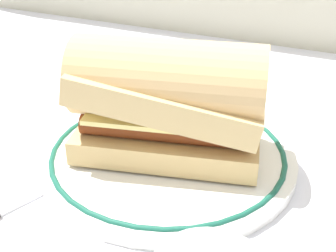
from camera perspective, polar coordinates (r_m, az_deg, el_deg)
The scene contains 3 objects.
ground_plane at distance 0.54m, azimuth -0.95°, elevation -3.01°, with size 1.50×1.50×0.00m, color silver.
plate at distance 0.52m, azimuth -0.00°, elevation -3.59°, with size 0.28×0.28×0.01m.
sausage_sandwich at distance 0.48m, azimuth 0.00°, elevation 3.37°, with size 0.22×0.14×0.13m.
Camera 1 is at (0.20, -0.41, 0.29)m, focal length 49.67 mm.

